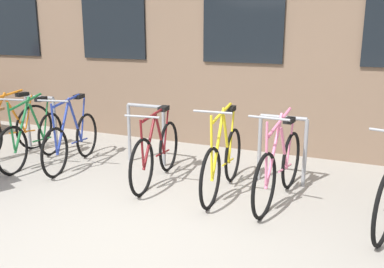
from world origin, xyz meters
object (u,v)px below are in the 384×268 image
at_px(bicycle_green, 33,138).
at_px(bicycle_pink, 279,168).
at_px(bicycle_yellow, 223,161).
at_px(bicycle_maroon, 156,153).
at_px(bicycle_blue, 72,140).
at_px(bicycle_orange, 9,131).

bearing_deg(bicycle_green, bicycle_pink, 1.55).
distance_m(bicycle_green, bicycle_yellow, 2.96).
distance_m(bicycle_maroon, bicycle_blue, 1.45).
xyz_separation_m(bicycle_maroon, bicycle_yellow, (0.93, -0.02, 0.01)).
bearing_deg(bicycle_maroon, bicycle_green, -177.43).
distance_m(bicycle_orange, bicycle_pink, 4.27).
distance_m(bicycle_orange, bicycle_green, 0.66).
bearing_deg(bicycle_yellow, bicycle_blue, 177.65).
bearing_deg(bicycle_green, bicycle_yellow, 1.39).
bearing_deg(bicycle_green, bicycle_orange, 166.28).
height_order(bicycle_orange, bicycle_maroon, bicycle_orange).
xyz_separation_m(bicycle_maroon, bicycle_pink, (1.61, 0.01, 0.01)).
bearing_deg(bicycle_blue, bicycle_maroon, -3.09).
distance_m(bicycle_maroon, bicycle_yellow, 0.93).
bearing_deg(bicycle_yellow, bicycle_maroon, 178.82).
relative_size(bicycle_blue, bicycle_pink, 0.95).
bearing_deg(bicycle_maroon, bicycle_blue, 176.91).
xyz_separation_m(bicycle_orange, bicycle_yellow, (3.59, -0.08, -0.01)).
relative_size(bicycle_blue, bicycle_green, 1.00).
relative_size(bicycle_pink, bicycle_green, 1.06).
bearing_deg(bicycle_blue, bicycle_pink, -1.33).
bearing_deg(bicycle_orange, bicycle_green, -13.72).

